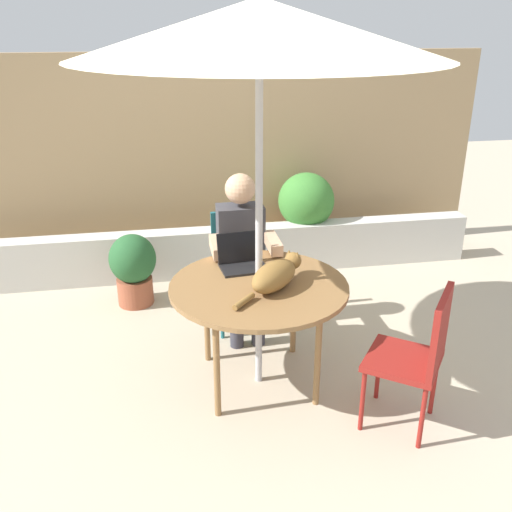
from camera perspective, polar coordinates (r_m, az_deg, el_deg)
The scene contains 12 objects.
ground_plane at distance 3.90m, azimuth 0.26°, elevation -12.32°, with size 14.00×14.00×0.00m, color #BCAD93.
fence_back at distance 5.63m, azimuth -4.05°, elevation 9.83°, with size 5.26×0.08×1.96m, color tan.
planter_wall_low at distance 5.33m, azimuth -3.14°, elevation 0.50°, with size 4.73×0.20×0.45m, color beige.
patio_table at distance 3.56m, azimuth 0.28°, elevation -3.61°, with size 1.12×1.12×0.71m.
patio_umbrella at distance 3.19m, azimuth 0.34°, elevation 21.80°, with size 2.04×2.04×2.35m.
chair_occupied at distance 4.37m, azimuth -1.70°, elevation -0.43°, with size 0.40×0.40×0.89m.
chair_empty at distance 3.37m, azimuth 16.07°, elevation -9.09°, with size 0.56×0.56×0.89m.
person_seated at distance 4.16m, azimuth -1.41°, elevation 0.87°, with size 0.48×0.48×1.23m.
laptop at distance 3.77m, azimuth -1.46°, elevation -0.12°, with size 0.32×0.28×0.21m.
cat at distance 3.47m, azimuth 2.03°, elevation -1.90°, with size 0.50×0.48×0.17m.
potted_plant_near_fence at distance 5.53m, azimuth 5.02°, elevation 4.56°, with size 0.54×0.54×0.89m.
potted_plant_by_chair at distance 4.82m, azimuth -12.21°, elevation -1.07°, with size 0.39×0.39×0.61m.
Camera 1 is at (-0.58, -3.13, 2.25)m, focal length 39.89 mm.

